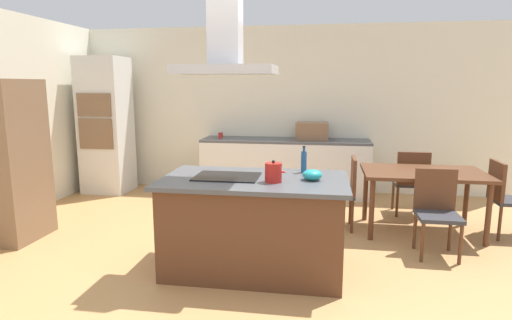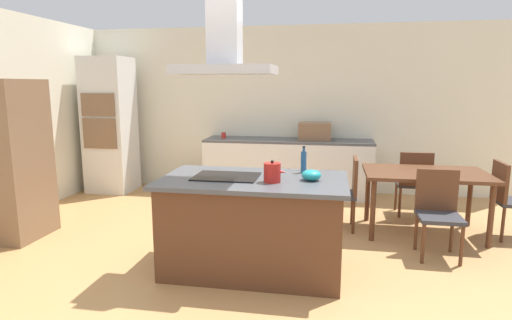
# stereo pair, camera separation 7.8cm
# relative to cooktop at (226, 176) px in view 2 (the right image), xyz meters

# --- Properties ---
(ground) EXTENTS (16.00, 16.00, 0.00)m
(ground) POSITION_rel_cooktop_xyz_m (0.26, 1.50, -0.91)
(ground) COLOR tan
(wall_back) EXTENTS (7.20, 0.10, 2.70)m
(wall_back) POSITION_rel_cooktop_xyz_m (0.26, 3.25, 0.44)
(wall_back) COLOR silver
(wall_back) RESTS_ON ground
(wall_left) EXTENTS (0.10, 8.80, 2.70)m
(wall_left) POSITION_rel_cooktop_xyz_m (-3.19, 1.00, 0.44)
(wall_left) COLOR silver
(wall_left) RESTS_ON ground
(kitchen_island) EXTENTS (1.73, 1.01, 0.90)m
(kitchen_island) POSITION_rel_cooktop_xyz_m (0.26, 0.00, -0.45)
(kitchen_island) COLOR #59331E
(kitchen_island) RESTS_ON ground
(cooktop) EXTENTS (0.60, 0.44, 0.01)m
(cooktop) POSITION_rel_cooktop_xyz_m (0.00, 0.00, 0.00)
(cooktop) COLOR black
(cooktop) RESTS_ON kitchen_island
(tea_kettle) EXTENTS (0.20, 0.15, 0.20)m
(tea_kettle) POSITION_rel_cooktop_xyz_m (0.46, -0.13, 0.08)
(tea_kettle) COLOR #B21E19
(tea_kettle) RESTS_ON kitchen_island
(olive_oil_bottle) EXTENTS (0.06, 0.06, 0.27)m
(olive_oil_bottle) POSITION_rel_cooktop_xyz_m (0.70, 0.33, 0.11)
(olive_oil_bottle) COLOR navy
(olive_oil_bottle) RESTS_ON kitchen_island
(mixing_bowl) EXTENTS (0.18, 0.18, 0.10)m
(mixing_bowl) POSITION_rel_cooktop_xyz_m (0.80, -0.00, 0.04)
(mixing_bowl) COLOR teal
(mixing_bowl) RESTS_ON kitchen_island
(back_counter) EXTENTS (2.67, 0.62, 0.90)m
(back_counter) POSITION_rel_cooktop_xyz_m (0.29, 2.88, -0.46)
(back_counter) COLOR silver
(back_counter) RESTS_ON ground
(countertop_microwave) EXTENTS (0.50, 0.38, 0.28)m
(countertop_microwave) POSITION_rel_cooktop_xyz_m (0.71, 2.88, 0.13)
(countertop_microwave) COLOR brown
(countertop_microwave) RESTS_ON back_counter
(coffee_mug_red) EXTENTS (0.08, 0.08, 0.09)m
(coffee_mug_red) POSITION_rel_cooktop_xyz_m (-0.77, 2.88, 0.04)
(coffee_mug_red) COLOR red
(coffee_mug_red) RESTS_ON back_counter
(wall_oven_stack) EXTENTS (0.70, 0.66, 2.20)m
(wall_oven_stack) POSITION_rel_cooktop_xyz_m (-2.64, 2.65, 0.20)
(wall_oven_stack) COLOR silver
(wall_oven_stack) RESTS_ON ground
(refrigerator) EXTENTS (0.80, 0.73, 1.82)m
(refrigerator) POSITION_rel_cooktop_xyz_m (-2.72, 0.40, 0.00)
(refrigerator) COLOR brown
(refrigerator) RESTS_ON ground
(dining_table) EXTENTS (1.40, 0.90, 0.75)m
(dining_table) POSITION_rel_cooktop_xyz_m (2.07, 1.35, -0.24)
(dining_table) COLOR #59331E
(dining_table) RESTS_ON ground
(chair_facing_back_wall) EXTENTS (0.42, 0.42, 0.89)m
(chair_facing_back_wall) POSITION_rel_cooktop_xyz_m (2.07, 2.02, -0.40)
(chair_facing_back_wall) COLOR #333338
(chair_facing_back_wall) RESTS_ON ground
(chair_at_right_end) EXTENTS (0.42, 0.42, 0.89)m
(chair_at_right_end) POSITION_rel_cooktop_xyz_m (2.99, 1.35, -0.40)
(chair_at_right_end) COLOR #333338
(chair_at_right_end) RESTS_ON ground
(chair_at_left_end) EXTENTS (0.42, 0.42, 0.89)m
(chair_at_left_end) POSITION_rel_cooktop_xyz_m (1.16, 1.35, -0.40)
(chair_at_left_end) COLOR #333338
(chair_at_left_end) RESTS_ON ground
(chair_facing_island) EXTENTS (0.42, 0.42, 0.89)m
(chair_facing_island) POSITION_rel_cooktop_xyz_m (2.07, 0.69, -0.40)
(chair_facing_island) COLOR #333338
(chair_facing_island) RESTS_ON ground
(range_hood) EXTENTS (0.90, 0.55, 0.78)m
(range_hood) POSITION_rel_cooktop_xyz_m (0.00, 0.00, 1.20)
(range_hood) COLOR #ADADB2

